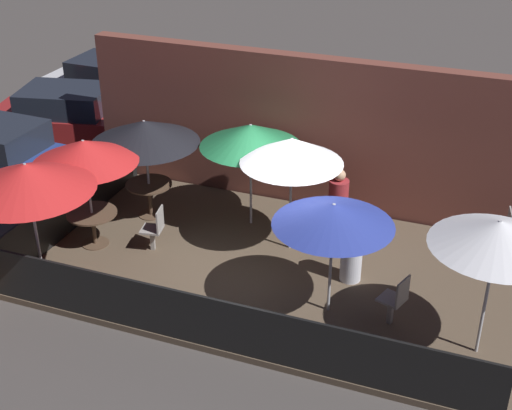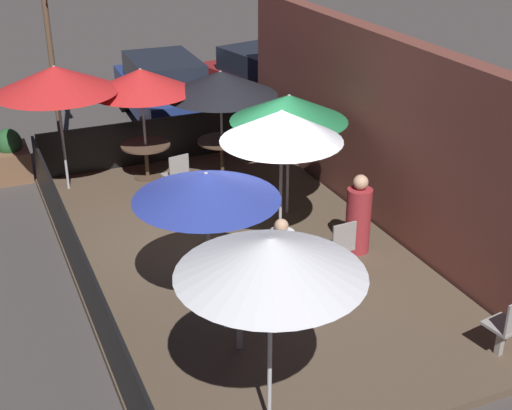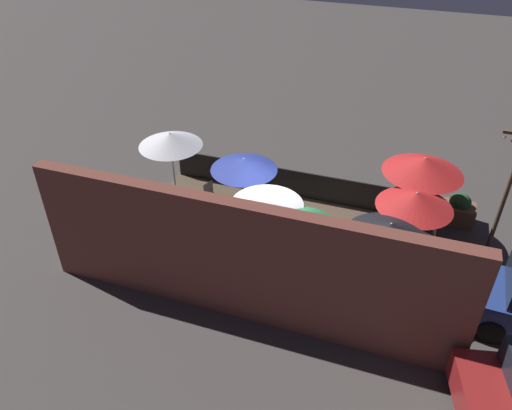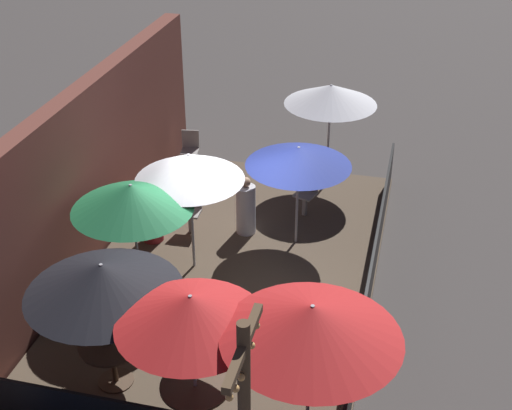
% 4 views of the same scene
% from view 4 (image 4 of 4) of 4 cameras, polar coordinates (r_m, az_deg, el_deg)
% --- Properties ---
extents(ground_plane, '(60.00, 60.00, 0.00)m').
position_cam_4_polar(ground_plane, '(13.36, -1.89, -5.78)').
color(ground_plane, '#423D3A').
extents(patio_deck, '(8.83, 5.19, 0.12)m').
position_cam_4_polar(patio_deck, '(13.32, -1.90, -5.57)').
color(patio_deck, brown).
rests_on(patio_deck, ground_plane).
extents(building_wall, '(10.43, 0.36, 3.37)m').
position_cam_4_polar(building_wall, '(13.41, -13.74, 1.93)').
color(building_wall, brown).
rests_on(building_wall, ground_plane).
extents(fence_front, '(8.63, 0.05, 0.95)m').
position_cam_4_polar(fence_front, '(12.67, 9.29, -5.14)').
color(fence_front, black).
rests_on(fence_front, patio_deck).
extents(patio_umbrella_0, '(2.01, 2.01, 2.23)m').
position_cam_4_polar(patio_umbrella_0, '(9.21, -5.23, -8.37)').
color(patio_umbrella_0, '#B2B2B7').
rests_on(patio_umbrella_0, patio_deck).
extents(patio_umbrella_1, '(2.23, 2.23, 2.15)m').
position_cam_4_polar(patio_umbrella_1, '(10.09, -12.17, -5.78)').
color(patio_umbrella_1, '#B2B2B7').
rests_on(patio_umbrella_1, patio_deck).
extents(patio_umbrella_2, '(1.94, 1.94, 2.33)m').
position_cam_4_polar(patio_umbrella_2, '(12.42, -5.37, 3.05)').
color(patio_umbrella_2, '#B2B2B7').
rests_on(patio_umbrella_2, patio_deck).
extents(patio_umbrella_3, '(2.00, 2.00, 2.07)m').
position_cam_4_polar(patio_umbrella_3, '(13.22, 3.43, 3.91)').
color(patio_umbrella_3, '#B2B2B7').
rests_on(patio_umbrella_3, patio_deck).
extents(patio_umbrella_4, '(2.28, 2.28, 2.43)m').
position_cam_4_polar(patio_umbrella_4, '(8.73, 4.49, -9.30)').
color(patio_umbrella_4, '#B2B2B7').
rests_on(patio_umbrella_4, patio_deck).
extents(patio_umbrella_5, '(1.99, 1.99, 2.38)m').
position_cam_4_polar(patio_umbrella_5, '(15.34, 6.01, 8.78)').
color(patio_umbrella_5, '#B2B2B7').
rests_on(patio_umbrella_5, patio_deck).
extents(patio_umbrella_6, '(2.04, 2.04, 2.21)m').
position_cam_4_polar(patio_umbrella_6, '(11.83, -9.92, 0.63)').
color(patio_umbrella_6, '#B2B2B7').
rests_on(patio_umbrella_6, patio_deck).
extents(dining_table_0, '(0.98, 0.98, 0.71)m').
position_cam_4_polar(dining_table_0, '(10.16, -4.85, -14.71)').
color(dining_table_0, '#4C3828').
rests_on(dining_table_0, patio_deck).
extents(dining_table_1, '(0.97, 0.97, 0.75)m').
position_cam_4_polar(dining_table_1, '(10.90, -11.43, -11.38)').
color(dining_table_1, '#4C3828').
rests_on(dining_table_1, patio_deck).
extents(patio_chair_0, '(0.46, 0.46, 0.90)m').
position_cam_4_polar(patio_chair_0, '(16.79, -5.29, 4.53)').
color(patio_chair_0, gray).
rests_on(patio_chair_0, patio_deck).
extents(patio_chair_1, '(0.47, 0.47, 0.91)m').
position_cam_4_polar(patio_chair_1, '(11.13, -4.01, -10.41)').
color(patio_chair_1, gray).
rests_on(patio_chair_1, patio_deck).
extents(patio_chair_2, '(0.42, 0.42, 0.91)m').
position_cam_4_polar(patio_chair_2, '(14.30, -5.22, -0.33)').
color(patio_chair_2, gray).
rests_on(patio_chair_2, patio_deck).
extents(patio_chair_3, '(0.51, 0.51, 0.94)m').
position_cam_4_polar(patio_chair_3, '(14.83, 4.08, 1.05)').
color(patio_chair_3, gray).
rests_on(patio_chair_3, patio_deck).
extents(patron_0, '(0.39, 0.39, 1.24)m').
position_cam_4_polar(patron_0, '(14.16, -0.82, -0.25)').
color(patron_0, silver).
rests_on(patron_0, patio_deck).
extents(patron_1, '(0.49, 0.49, 1.34)m').
position_cam_4_polar(patron_1, '(14.03, -8.35, -0.68)').
color(patron_1, maroon).
rests_on(patron_1, patio_deck).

